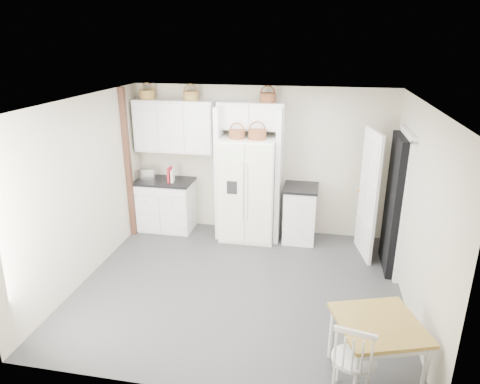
# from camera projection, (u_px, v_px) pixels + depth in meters

# --- Properties ---
(floor) EXTENTS (4.50, 4.50, 0.00)m
(floor) POSITION_uv_depth(u_px,v_px,m) (239.00, 286.00, 6.11)
(floor) COLOR #393939
(floor) RESTS_ON ground
(ceiling) EXTENTS (4.50, 4.50, 0.00)m
(ceiling) POSITION_uv_depth(u_px,v_px,m) (239.00, 102.00, 5.24)
(ceiling) COLOR white
(ceiling) RESTS_ON wall_back
(wall_back) EXTENTS (4.50, 0.00, 4.50)m
(wall_back) POSITION_uv_depth(u_px,v_px,m) (261.00, 161.00, 7.52)
(wall_back) COLOR #BCB4AA
(wall_back) RESTS_ON floor
(wall_left) EXTENTS (0.00, 4.00, 4.00)m
(wall_left) POSITION_uv_depth(u_px,v_px,m) (84.00, 190.00, 6.07)
(wall_left) COLOR #BCB4AA
(wall_left) RESTS_ON floor
(wall_right) EXTENTS (0.00, 4.00, 4.00)m
(wall_right) POSITION_uv_depth(u_px,v_px,m) (418.00, 213.00, 5.28)
(wall_right) COLOR #BCB4AA
(wall_right) RESTS_ON floor
(refrigerator) EXTENTS (0.93, 0.74, 1.79)m
(refrigerator) POSITION_uv_depth(u_px,v_px,m) (249.00, 189.00, 7.36)
(refrigerator) COLOR white
(refrigerator) RESTS_ON floor
(base_cab_left) EXTENTS (0.97, 0.61, 0.90)m
(base_cab_left) POSITION_uv_depth(u_px,v_px,m) (166.00, 205.00, 7.83)
(base_cab_left) COLOR silver
(base_cab_left) RESTS_ON floor
(base_cab_right) EXTENTS (0.53, 0.64, 0.94)m
(base_cab_right) POSITION_uv_depth(u_px,v_px,m) (300.00, 214.00, 7.40)
(base_cab_right) COLOR silver
(base_cab_right) RESTS_ON floor
(dining_table) EXTENTS (1.02, 1.02, 0.67)m
(dining_table) POSITION_uv_depth(u_px,v_px,m) (376.00, 350.00, 4.36)
(dining_table) COLOR brown
(dining_table) RESTS_ON floor
(windsor_chair) EXTENTS (0.50, 0.47, 0.88)m
(windsor_chair) POSITION_uv_depth(u_px,v_px,m) (354.00, 359.00, 4.09)
(windsor_chair) COLOR silver
(windsor_chair) RESTS_ON floor
(counter_left) EXTENTS (1.01, 0.66, 0.04)m
(counter_left) POSITION_uv_depth(u_px,v_px,m) (165.00, 181.00, 7.67)
(counter_left) COLOR black
(counter_left) RESTS_ON base_cab_left
(counter_right) EXTENTS (0.58, 0.68, 0.04)m
(counter_right) POSITION_uv_depth(u_px,v_px,m) (301.00, 187.00, 7.23)
(counter_right) COLOR black
(counter_right) RESTS_ON base_cab_right
(toaster) EXTENTS (0.29, 0.18, 0.20)m
(toaster) POSITION_uv_depth(u_px,v_px,m) (148.00, 174.00, 7.68)
(toaster) COLOR silver
(toaster) RESTS_ON counter_left
(cookbook_red) EXTENTS (0.04, 0.18, 0.27)m
(cookbook_red) POSITION_uv_depth(u_px,v_px,m) (170.00, 175.00, 7.53)
(cookbook_red) COLOR maroon
(cookbook_red) RESTS_ON counter_left
(cookbook_cream) EXTENTS (0.05, 0.15, 0.23)m
(cookbook_cream) POSITION_uv_depth(u_px,v_px,m) (173.00, 176.00, 7.52)
(cookbook_cream) COLOR white
(cookbook_cream) RESTS_ON counter_left
(basket_upper_a) EXTENTS (0.27, 0.27, 0.15)m
(basket_upper_a) POSITION_uv_depth(u_px,v_px,m) (147.00, 95.00, 7.33)
(basket_upper_a) COLOR brown
(basket_upper_a) RESTS_ON upper_cabinet
(basket_upper_c) EXTENTS (0.27, 0.27, 0.15)m
(basket_upper_c) POSITION_uv_depth(u_px,v_px,m) (191.00, 96.00, 7.20)
(basket_upper_c) COLOR brown
(basket_upper_c) RESTS_ON upper_cabinet
(basket_bridge_b) EXTENTS (0.26, 0.26, 0.15)m
(basket_bridge_b) POSITION_uv_depth(u_px,v_px,m) (268.00, 98.00, 6.97)
(basket_bridge_b) COLOR brown
(basket_bridge_b) RESTS_ON bridge_cabinet
(basket_fridge_a) EXTENTS (0.26, 0.26, 0.14)m
(basket_fridge_a) POSITION_uv_depth(u_px,v_px,m) (237.00, 134.00, 6.97)
(basket_fridge_a) COLOR brown
(basket_fridge_a) RESTS_ON refrigerator
(basket_fridge_b) EXTENTS (0.30, 0.30, 0.16)m
(basket_fridge_b) POSITION_uv_depth(u_px,v_px,m) (257.00, 134.00, 6.91)
(basket_fridge_b) COLOR brown
(basket_fridge_b) RESTS_ON refrigerator
(upper_cabinet) EXTENTS (1.40, 0.34, 0.90)m
(upper_cabinet) POSITION_uv_depth(u_px,v_px,m) (175.00, 126.00, 7.43)
(upper_cabinet) COLOR silver
(upper_cabinet) RESTS_ON wall_back
(bridge_cabinet) EXTENTS (1.12, 0.34, 0.45)m
(bridge_cabinet) POSITION_uv_depth(u_px,v_px,m) (251.00, 116.00, 7.12)
(bridge_cabinet) COLOR silver
(bridge_cabinet) RESTS_ON wall_back
(fridge_panel_left) EXTENTS (0.08, 0.60, 2.30)m
(fridge_panel_left) POSITION_uv_depth(u_px,v_px,m) (220.00, 172.00, 7.41)
(fridge_panel_left) COLOR silver
(fridge_panel_left) RESTS_ON floor
(fridge_panel_right) EXTENTS (0.08, 0.60, 2.30)m
(fridge_panel_right) POSITION_uv_depth(u_px,v_px,m) (279.00, 175.00, 7.23)
(fridge_panel_right) COLOR silver
(fridge_panel_right) RESTS_ON floor
(trim_post) EXTENTS (0.09, 0.09, 2.60)m
(trim_post) POSITION_uv_depth(u_px,v_px,m) (128.00, 165.00, 7.31)
(trim_post) COLOR #452A1D
(trim_post) RESTS_ON floor
(doorway_void) EXTENTS (0.18, 0.85, 2.05)m
(doorway_void) POSITION_uv_depth(u_px,v_px,m) (395.00, 204.00, 6.31)
(doorway_void) COLOR black
(doorway_void) RESTS_ON floor
(door_slab) EXTENTS (0.21, 0.79, 2.05)m
(door_slab) POSITION_uv_depth(u_px,v_px,m) (368.00, 195.00, 6.68)
(door_slab) COLOR white
(door_slab) RESTS_ON floor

